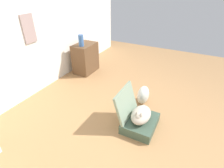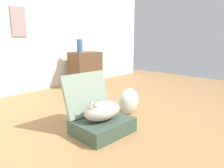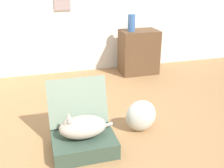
# 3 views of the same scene
# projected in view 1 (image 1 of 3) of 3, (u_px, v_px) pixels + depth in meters

# --- Properties ---
(ground_plane) EXTENTS (7.68, 7.68, 0.00)m
(ground_plane) POSITION_uv_depth(u_px,v_px,m) (140.00, 124.00, 2.85)
(ground_plane) COLOR #9E7247
(ground_plane) RESTS_ON ground
(wall_back) EXTENTS (6.40, 0.15, 2.60)m
(wall_back) POSITION_uv_depth(u_px,v_px,m) (22.00, 27.00, 3.09)
(wall_back) COLOR silver
(wall_back) RESTS_ON ground
(suitcase_base) EXTENTS (0.58, 0.47, 0.15)m
(suitcase_base) POSITION_uv_depth(u_px,v_px,m) (140.00, 123.00, 2.76)
(suitcase_base) COLOR #384C3D
(suitcase_base) RESTS_ON ground
(suitcase_lid) EXTENTS (0.58, 0.18, 0.46)m
(suitcase_lid) POSITION_uv_depth(u_px,v_px,m) (126.00, 103.00, 2.71)
(suitcase_lid) COLOR gray
(suitcase_lid) RESTS_ON suitcase_base
(cat) EXTENTS (0.51, 0.28, 0.24)m
(cat) POSITION_uv_depth(u_px,v_px,m) (141.00, 115.00, 2.67)
(cat) COLOR #B2A899
(cat) RESTS_ON suitcase_base
(plastic_bag_white) EXTENTS (0.32, 0.20, 0.34)m
(plastic_bag_white) POSITION_uv_depth(u_px,v_px,m) (143.00, 95.00, 3.27)
(plastic_bag_white) COLOR silver
(plastic_bag_white) RESTS_ON ground
(side_table) EXTENTS (0.60, 0.40, 0.70)m
(side_table) POSITION_uv_depth(u_px,v_px,m) (86.00, 58.00, 4.33)
(side_table) COLOR brown
(side_table) RESTS_ON ground
(vase_tall) EXTENTS (0.11, 0.11, 0.26)m
(vase_tall) POSITION_uv_depth(u_px,v_px,m) (81.00, 41.00, 3.96)
(vase_tall) COLOR #38609E
(vase_tall) RESTS_ON side_table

